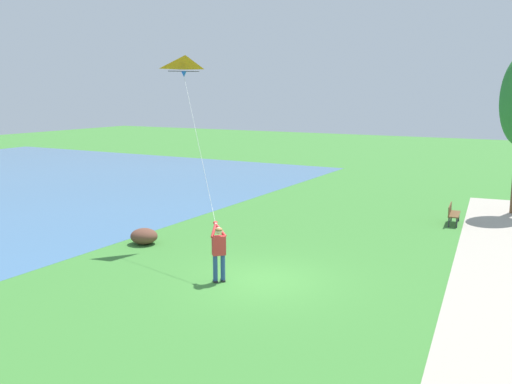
{
  "coord_description": "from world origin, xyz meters",
  "views": [
    {
      "loc": [
        8.07,
        -14.77,
        5.76
      ],
      "look_at": [
        -0.52,
        0.61,
        2.64
      ],
      "focal_mm": 39.69,
      "sensor_mm": 36.0,
      "label": 1
    }
  ],
  "objects_px": {
    "flying_kite": "(185,68)",
    "park_bench_near_walkway": "(453,213)",
    "lakeside_shrub": "(144,236)",
    "person_kite_flyer": "(219,249)"
  },
  "relations": [
    {
      "from": "flying_kite",
      "to": "park_bench_near_walkway",
      "type": "relative_size",
      "value": 3.43
    },
    {
      "from": "flying_kite",
      "to": "park_bench_near_walkway",
      "type": "distance_m",
      "value": 13.22
    },
    {
      "from": "person_kite_flyer",
      "to": "flying_kite",
      "type": "distance_m",
      "value": 7.39
    },
    {
      "from": "flying_kite",
      "to": "lakeside_shrub",
      "type": "bearing_deg",
      "value": -144.63
    },
    {
      "from": "park_bench_near_walkway",
      "to": "flying_kite",
      "type": "bearing_deg",
      "value": -135.27
    },
    {
      "from": "flying_kite",
      "to": "lakeside_shrub",
      "type": "height_order",
      "value": "flying_kite"
    },
    {
      "from": "person_kite_flyer",
      "to": "lakeside_shrub",
      "type": "height_order",
      "value": "person_kite_flyer"
    },
    {
      "from": "park_bench_near_walkway",
      "to": "lakeside_shrub",
      "type": "height_order",
      "value": "park_bench_near_walkway"
    },
    {
      "from": "flying_kite",
      "to": "park_bench_near_walkway",
      "type": "xyz_separation_m",
      "value": [
        8.32,
        8.24,
        -6.14
      ]
    },
    {
      "from": "park_bench_near_walkway",
      "to": "lakeside_shrub",
      "type": "relative_size",
      "value": 1.45
    }
  ]
}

